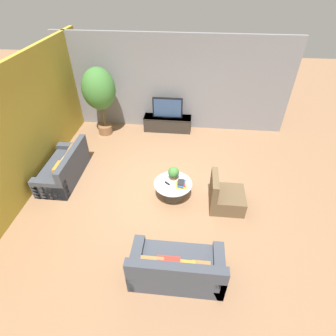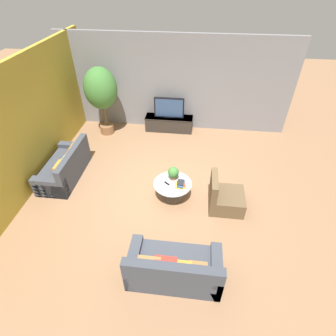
{
  "view_description": "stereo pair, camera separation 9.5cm",
  "coord_description": "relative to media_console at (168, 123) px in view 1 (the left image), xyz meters",
  "views": [
    {
      "loc": [
        0.67,
        -4.91,
        4.65
      ],
      "look_at": [
        0.16,
        0.16,
        0.55
      ],
      "focal_mm": 28.0,
      "sensor_mm": 36.0,
      "label": 1
    },
    {
      "loc": [
        0.77,
        -4.89,
        4.65
      ],
      "look_at": [
        0.16,
        0.16,
        0.55
      ],
      "focal_mm": 28.0,
      "sensor_mm": 36.0,
      "label": 2
    }
  ],
  "objects": [
    {
      "name": "book_stack",
      "position": [
        0.66,
        -3.29,
        0.24
      ],
      "size": [
        0.27,
        0.29,
        0.11
      ],
      "color": "gold",
      "rests_on": "coffee_table"
    },
    {
      "name": "potted_palm_tall",
      "position": [
        -2.06,
        -0.41,
        1.23
      ],
      "size": [
        1.01,
        1.01,
        2.19
      ],
      "color": "brown",
      "rests_on": "ground"
    },
    {
      "name": "television",
      "position": [
        0.0,
        -0.0,
        0.57
      ],
      "size": [
        0.97,
        0.13,
        0.67
      ],
      "color": "black",
      "rests_on": "media_console"
    },
    {
      "name": "couch_near_entry",
      "position": [
        0.7,
        -5.31,
        0.04
      ],
      "size": [
        1.68,
        0.84,
        0.84
      ],
      "rotation": [
        0.0,
        0.0,
        3.14
      ],
      "color": "#3D424C",
      "rests_on": "ground"
    },
    {
      "name": "armchair_wicker",
      "position": [
        1.69,
        -3.39,
        0.02
      ],
      "size": [
        0.8,
        0.76,
        0.86
      ],
      "rotation": [
        0.0,
        0.0,
        1.57
      ],
      "color": "brown",
      "rests_on": "ground"
    },
    {
      "name": "ground_plane",
      "position": [
        0.13,
        -2.94,
        -0.26
      ],
      "size": [
        24.0,
        24.0,
        0.0
      ],
      "primitive_type": "plane",
      "color": "#8C6647"
    },
    {
      "name": "potted_plant_tabletop",
      "position": [
        0.45,
        -3.05,
        0.37
      ],
      "size": [
        0.27,
        0.27,
        0.33
      ],
      "color": "brown",
      "rests_on": "coffee_table"
    },
    {
      "name": "side_wall_left",
      "position": [
        -3.13,
        -2.74,
        1.24
      ],
      "size": [
        0.12,
        7.4,
        3.0
      ],
      "primitive_type": "cube",
      "color": "gold",
      "rests_on": "ground"
    },
    {
      "name": "couch_by_wall",
      "position": [
        -2.46,
        -2.77,
        0.03
      ],
      "size": [
        0.84,
        1.74,
        0.84
      ],
      "rotation": [
        0.0,
        0.0,
        -1.57
      ],
      "color": "#3D424C",
      "rests_on": "ground"
    },
    {
      "name": "coffee_table",
      "position": [
        0.46,
        -3.23,
        0.06
      ],
      "size": [
        0.92,
        0.92,
        0.45
      ],
      "color": "#756656",
      "rests_on": "ground"
    },
    {
      "name": "back_wall_stone",
      "position": [
        0.13,
        0.32,
        1.24
      ],
      "size": [
        7.4,
        0.12,
        3.0
      ],
      "primitive_type": "cube",
      "color": "slate",
      "rests_on": "ground"
    },
    {
      "name": "remote_black",
      "position": [
        0.32,
        -3.25,
        0.21
      ],
      "size": [
        0.15,
        0.14,
        0.02
      ],
      "primitive_type": "cube",
      "rotation": [
        0.0,
        0.0,
        0.84
      ],
      "color": "black",
      "rests_on": "coffee_table"
    },
    {
      "name": "media_console",
      "position": [
        0.0,
        0.0,
        0.0
      ],
      "size": [
        1.6,
        0.5,
        0.49
      ],
      "color": "#2D2823",
      "rests_on": "ground"
    }
  ]
}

